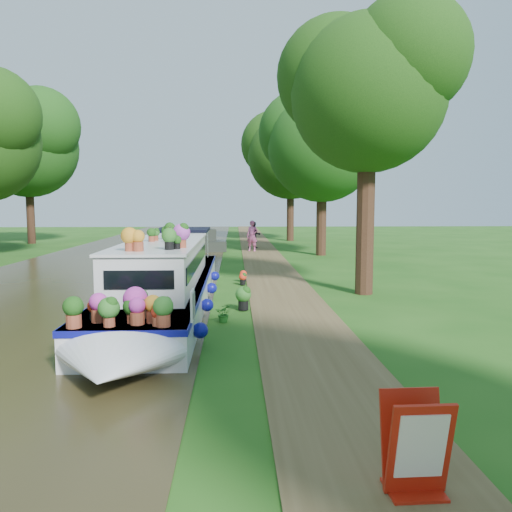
# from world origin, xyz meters

# --- Properties ---
(ground) EXTENTS (100.00, 100.00, 0.00)m
(ground) POSITION_xyz_m (0.00, 0.00, 0.00)
(ground) COLOR #1D4E13
(ground) RESTS_ON ground
(canal_water) EXTENTS (10.00, 100.00, 0.02)m
(canal_water) POSITION_xyz_m (-6.00, 0.00, 0.01)
(canal_water) COLOR #2E2814
(canal_water) RESTS_ON ground
(towpath) EXTENTS (2.20, 100.00, 0.03)m
(towpath) POSITION_xyz_m (1.20, 0.00, 0.01)
(towpath) COLOR brown
(towpath) RESTS_ON ground
(plant_boat) EXTENTS (2.29, 13.52, 2.27)m
(plant_boat) POSITION_xyz_m (-2.25, 0.78, 0.85)
(plant_boat) COLOR silver
(plant_boat) RESTS_ON canal_water
(tree_near_overhang) EXTENTS (5.52, 5.28, 8.99)m
(tree_near_overhang) POSITION_xyz_m (3.79, 3.06, 6.60)
(tree_near_overhang) COLOR #311A10
(tree_near_overhang) RESTS_ON ground
(tree_near_mid) EXTENTS (6.90, 6.60, 9.40)m
(tree_near_mid) POSITION_xyz_m (4.48, 15.08, 6.44)
(tree_near_mid) COLOR #311A10
(tree_near_mid) RESTS_ON ground
(tree_near_far) EXTENTS (7.59, 7.26, 10.30)m
(tree_near_far) POSITION_xyz_m (3.98, 26.09, 7.05)
(tree_near_far) COLOR #311A10
(tree_near_far) RESTS_ON ground
(tree_far_d) EXTENTS (8.05, 7.70, 10.85)m
(tree_far_d) POSITION_xyz_m (-15.02, 24.10, 7.40)
(tree_far_d) COLOR #311A10
(tree_far_d) RESTS_ON ground
(second_boat) EXTENTS (3.87, 7.24, 1.32)m
(second_boat) POSITION_xyz_m (-2.75, 19.02, 0.54)
(second_boat) COLOR #232722
(second_boat) RESTS_ON canal_water
(sandwich_board) EXTENTS (0.62, 0.50, 0.99)m
(sandwich_board) POSITION_xyz_m (1.44, -8.02, 0.48)
(sandwich_board) COLOR #B41B0C
(sandwich_board) RESTS_ON towpath
(pedestrian_pink) EXTENTS (0.78, 0.63, 1.85)m
(pedestrian_pink) POSITION_xyz_m (0.73, 17.31, 0.96)
(pedestrian_pink) COLOR pink
(pedestrian_pink) RESTS_ON towpath
(pedestrian_dark) EXTENTS (0.86, 0.68, 1.70)m
(pedestrian_dark) POSITION_xyz_m (0.92, 19.32, 0.88)
(pedestrian_dark) COLOR black
(pedestrian_dark) RESTS_ON towpath
(verge_plant) EXTENTS (0.46, 0.42, 0.44)m
(verge_plant) POSITION_xyz_m (-0.60, -0.69, 0.22)
(verge_plant) COLOR #1D5B1B
(verge_plant) RESTS_ON ground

